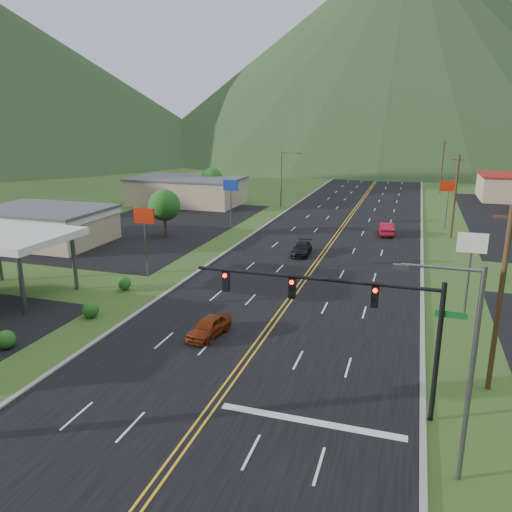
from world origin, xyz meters
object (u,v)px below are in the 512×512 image
(traffic_signal, at_px, (352,307))
(car_red_near, at_px, (209,327))
(streetlight_west, at_px, (283,175))
(streetlight_east, at_px, (464,362))
(car_red_far, at_px, (386,229))
(car_dark_mid, at_px, (302,249))
(gas_canopy, at_px, (5,238))

(traffic_signal, bearing_deg, car_red_near, 150.75)
(streetlight_west, xyz_separation_m, car_red_near, (8.23, -50.44, -4.51))
(streetlight_east, bearing_deg, car_red_near, 146.84)
(car_red_far, bearing_deg, car_dark_mid, 50.85)
(car_red_far, bearing_deg, streetlight_east, 90.31)
(streetlight_east, bearing_deg, traffic_signal, 139.61)
(car_red_near, relative_size, car_dark_mid, 0.90)
(streetlight_west, distance_m, car_red_near, 51.31)
(gas_canopy, bearing_deg, car_red_near, -7.50)
(traffic_signal, xyz_separation_m, streetlight_east, (4.70, -4.00, -0.15))
(car_red_far, bearing_deg, traffic_signal, 84.34)
(gas_canopy, bearing_deg, car_dark_mid, 44.72)
(traffic_signal, relative_size, car_red_near, 3.32)
(traffic_signal, xyz_separation_m, car_red_far, (-0.61, 40.19, -4.55))
(streetlight_east, relative_size, car_dark_mid, 2.05)
(gas_canopy, height_order, car_red_far, gas_canopy)
(car_dark_mid, distance_m, car_red_far, 14.83)
(traffic_signal, height_order, car_red_near, traffic_signal)
(traffic_signal, distance_m, gas_canopy, 29.59)
(streetlight_east, distance_m, car_red_far, 44.72)
(car_dark_mid, height_order, car_red_far, car_red_far)
(streetlight_west, relative_size, gas_canopy, 0.90)
(streetlight_east, relative_size, car_red_near, 2.28)
(traffic_signal, xyz_separation_m, streetlight_west, (-18.16, 56.00, -0.15))
(streetlight_east, bearing_deg, gas_canopy, 160.12)
(streetlight_west, height_order, gas_canopy, streetlight_west)
(car_red_near, relative_size, car_red_far, 0.84)
(gas_canopy, bearing_deg, streetlight_west, 77.87)
(streetlight_east, relative_size, gas_canopy, 0.90)
(traffic_signal, relative_size, car_dark_mid, 2.98)
(streetlight_west, distance_m, car_red_far, 24.04)
(streetlight_east, xyz_separation_m, car_red_near, (-14.63, 9.56, -4.51))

